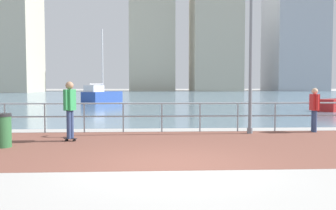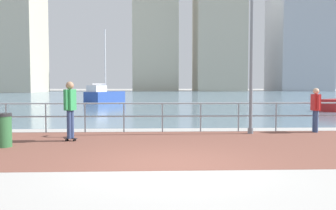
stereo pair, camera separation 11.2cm
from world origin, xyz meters
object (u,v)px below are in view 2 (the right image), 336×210
(skateboarder, at_px, (70,105))
(trash_bin, at_px, (3,130))
(bystander, at_px, (316,106))
(lamppost, at_px, (250,45))
(sailboat_navy, at_px, (104,96))

(skateboarder, relative_size, trash_bin, 1.95)
(bystander, bearing_deg, lamppost, -171.50)
(skateboarder, height_order, bystander, skateboarder)
(lamppost, xyz_separation_m, skateboarder, (-5.84, -1.29, -1.99))
(lamppost, height_order, trash_bin, lamppost)
(bystander, distance_m, sailboat_navy, 24.10)
(skateboarder, relative_size, sailboat_navy, 0.26)
(lamppost, distance_m, sailboat_navy, 23.58)
(skateboarder, bearing_deg, bystander, 11.27)
(sailboat_navy, bearing_deg, skateboarder, -84.57)
(skateboarder, relative_size, bystander, 1.14)
(skateboarder, distance_m, bystander, 8.53)
(skateboarder, xyz_separation_m, bystander, (8.37, 1.67, -0.16))
(lamppost, distance_m, skateboarder, 6.30)
(trash_bin, bearing_deg, lamppost, 16.90)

